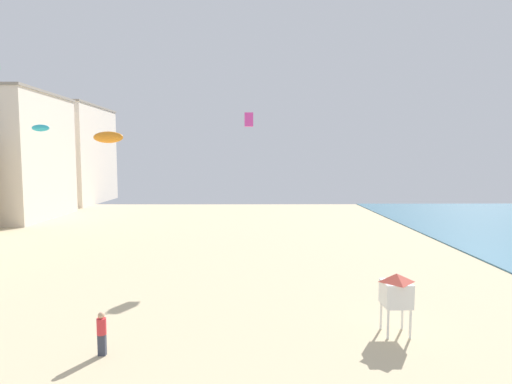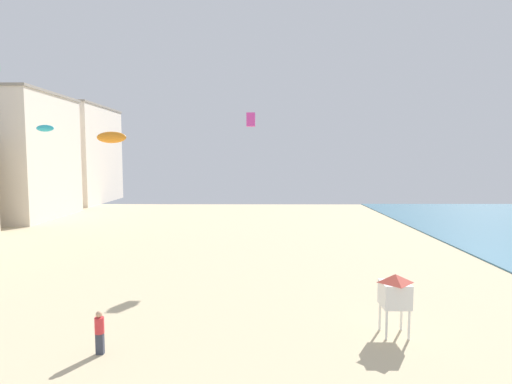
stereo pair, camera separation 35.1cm
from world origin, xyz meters
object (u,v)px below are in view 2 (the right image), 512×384
Objects in this scene: kite_cyan_parafoil at (45,128)px; kite_magenta_box at (251,120)px; lifeguard_stand at (395,291)px; kite_flyer at (100,330)px; kite_orange_parafoil at (112,137)px.

kite_cyan_parafoil is 1.57× the size of kite_magenta_box.
kite_flyer is at bearing -163.22° from lifeguard_stand.
kite_magenta_box is at bearing -17.58° from kite_cyan_parafoil.
kite_cyan_parafoil is 7.08m from kite_orange_parafoil.
kite_orange_parafoil is 2.45× the size of kite_magenta_box.
lifeguard_stand is at bearing -38.53° from kite_cyan_parafoil.
kite_magenta_box reaches higher than lifeguard_stand.
kite_flyer is at bearing -71.82° from kite_orange_parafoil.
kite_magenta_box is at bearing -16.57° from kite_orange_parafoil.
kite_flyer is 11.63m from lifeguard_stand.
kite_magenta_box is at bearing -115.95° from kite_flyer.
lifeguard_stand is 2.59× the size of kite_magenta_box.
lifeguard_stand is 32.02m from kite_cyan_parafoil.
kite_cyan_parafoil is at bearing 162.42° from kite_magenta_box.
kite_cyan_parafoil reaches higher than lifeguard_stand.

